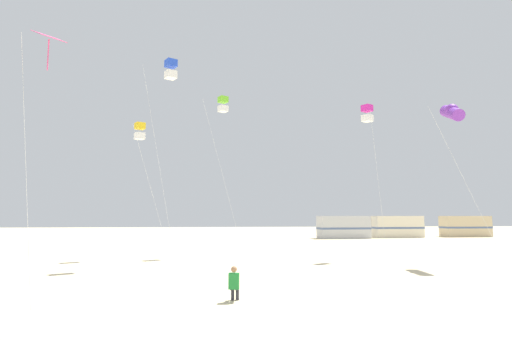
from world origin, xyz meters
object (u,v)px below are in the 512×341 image
Objects in this scene: kite_diamond_rainbow at (48,46)px; rv_van_cream at (397,227)px; kite_box_gold at (140,131)px; kite_flyer_standing at (234,283)px; kite_box_lime at (223,105)px; kite_box_magenta at (367,114)px; rv_van_tan at (465,226)px; kite_box_blue at (171,70)px; kite_tube_violet at (452,112)px; rv_van_silver at (344,227)px.

rv_van_cream is at bearing 52.20° from kite_diamond_rainbow.
kite_box_gold is 1.01× the size of kite_diamond_rainbow.
rv_van_cream is (23.58, 38.87, 0.78)m from kite_flyer_standing.
kite_box_lime reaches higher than rv_van_cream.
kite_box_magenta is at bearing -7.15° from kite_box_gold.
kite_box_lime is 17.31m from kite_diamond_rainbow.
rv_van_tan is at bearing 44.59° from kite_diamond_rainbow.
kite_box_blue is at bearing -60.81° from kite_box_gold.
rv_van_tan is (20.49, 31.31, -7.44)m from kite_tube_violet.
kite_box_lime reaches higher than kite_diamond_rainbow.
kite_box_blue is 1.83× the size of rv_van_silver.
rv_van_cream is (23.58, 22.75, -9.62)m from kite_box_lime.
kite_box_blue reaches higher than kite_box_lime.
kite_box_lime is at bearing -146.62° from rv_van_tan.
kite_tube_violet is 0.79× the size of kite_box_blue.
rv_van_silver is (6.13, 24.66, -8.35)m from kite_box_magenta.
kite_tube_violet is at bearing -18.49° from kite_box_gold.
kite_tube_violet is 38.16m from rv_van_tan.
kite_box_gold is 0.96× the size of kite_tube_violet.
kite_flyer_standing is 17.64m from kite_box_gold.
kite_box_gold is 19.88m from kite_tube_violet.
rv_van_silver is 17.94m from rv_van_tan.
kite_tube_violet is at bearing -110.72° from rv_van_cream.
kite_box_lime is at bearing 160.82° from kite_box_magenta.
kite_box_blue is at bearing -119.46° from kite_box_lime.
kite_box_lime is 1.27× the size of kite_diamond_rainbow.
kite_box_blue is at bearing -129.05° from rv_van_silver.
kite_flyer_standing is 18.44m from kite_box_magenta.
kite_tube_violet is at bearing -6.78° from kite_box_blue.
kite_box_gold reaches higher than kite_diamond_rainbow.
rv_van_silver is at bearing 76.05° from kite_box_magenta.
kite_flyer_standing is 52.03m from rv_van_tan.
kite_box_lime reaches higher than kite_box_gold.
kite_tube_violet is 0.92× the size of kite_box_magenta.
kite_box_lime is at bearing 68.08° from kite_diamond_rainbow.
kite_flyer_standing is 10.20m from kite_diamond_rainbow.
rv_van_tan is at bearing 3.48° from rv_van_silver.
kite_box_blue is (-3.27, 10.32, 10.86)m from kite_flyer_standing.
kite_diamond_rainbow is 43.91m from rv_van_silver.
kite_box_gold is at bearing -58.88° from kite_flyer_standing.
kite_flyer_standing is 0.10× the size of kite_box_lime.
kite_box_gold is at bearing -137.31° from rv_van_silver.
rv_van_cream is 10.08m from rv_van_tan.
kite_box_gold is 5.76m from kite_box_blue.
kite_box_gold is 47.17m from rv_van_tan.
rv_van_silver is 1.01× the size of rv_van_tan.
kite_box_blue is 1.85× the size of rv_van_cream.
rv_van_tan is (17.79, 2.28, 0.00)m from rv_van_silver.
kite_tube_violet is at bearing -51.90° from kite_box_magenta.
kite_flyer_standing is at bearing -2.04° from kite_diamond_rainbow.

